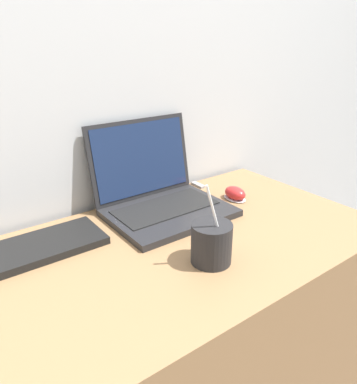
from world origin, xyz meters
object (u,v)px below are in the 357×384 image
at_px(drink_cup, 211,242).
at_px(usb_stick, 198,185).
at_px(computer_mouse, 235,194).
at_px(external_keyboard, 30,250).
at_px(laptop, 159,193).

height_order(drink_cup, usb_stick, drink_cup).
relative_size(computer_mouse, external_keyboard, 0.23).
bearing_deg(external_keyboard, usb_stick, 9.33).
distance_m(external_keyboard, usb_stick, 0.64).
xyz_separation_m(laptop, drink_cup, (-0.06, -0.32, -0.00)).
bearing_deg(computer_mouse, drink_cup, -143.02).
xyz_separation_m(computer_mouse, external_keyboard, (-0.65, 0.06, -0.01)).
bearing_deg(laptop, drink_cup, -101.26).
relative_size(external_keyboard, usb_stick, 6.16).
distance_m(drink_cup, usb_stick, 0.49).
height_order(laptop, usb_stick, laptop).
bearing_deg(drink_cup, usb_stick, 54.23).
xyz_separation_m(laptop, external_keyboard, (-0.41, -0.02, -0.05)).
bearing_deg(computer_mouse, laptop, 161.40).
height_order(laptop, computer_mouse, laptop).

